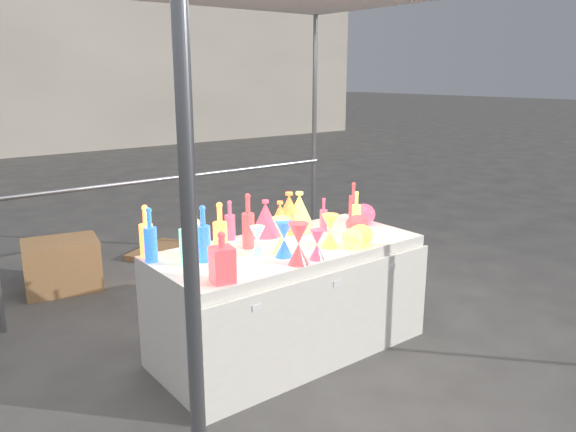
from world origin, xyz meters
TOP-DOWN VIEW (x-y plane):
  - ground at (0.00, 0.00)m, footprint 80.00×80.00m
  - display_table at (0.00, -0.01)m, footprint 1.84×0.83m
  - background_building at (4.00, 14.00)m, footprint 14.00×6.00m
  - cardboard_box_closed at (-0.89, 2.09)m, footprint 0.69×0.56m
  - cardboard_box_flat at (0.25, 2.47)m, footprint 0.84×0.78m
  - bottle_0 at (-0.83, 0.35)m, footprint 0.10×0.10m
  - bottle_1 at (-0.85, 0.25)m, footprint 0.10×0.10m
  - bottle_2 at (-0.24, 0.11)m, footprint 0.10×0.10m
  - bottle_3 at (-0.23, 0.35)m, footprint 0.09×0.09m
  - bottle_4 at (-0.63, 0.14)m, footprint 0.11×0.11m
  - bottle_5 at (-0.72, 0.06)m, footprint 0.09×0.09m
  - bottle_6 at (-0.47, 0.08)m, footprint 0.10×0.10m
  - bottle_7 at (-0.60, 0.05)m, footprint 0.10×0.10m
  - decanter_1 at (-0.69, -0.31)m, footprint 0.14×0.14m
  - hourglass_0 at (-0.18, -0.34)m, footprint 0.14×0.14m
  - hourglass_1 at (-0.04, -0.34)m, footprint 0.10×0.10m
  - hourglass_2 at (-0.13, -0.10)m, footprint 0.13×0.13m
  - hourglass_3 at (-0.28, -0.05)m, footprint 0.11×0.11m
  - hourglass_4 at (0.19, -0.20)m, footprint 0.13×0.13m
  - hourglass_5 at (-0.17, -0.17)m, footprint 0.14×0.14m
  - globe_0 at (0.37, -0.30)m, footprint 0.17×0.17m
  - globe_1 at (0.30, -0.30)m, footprint 0.17×0.17m
  - globe_2 at (0.54, -0.10)m, footprint 0.21×0.21m
  - globe_3 at (0.78, 0.07)m, footprint 0.21×0.21m
  - lampshade_0 at (0.15, 0.28)m, footprint 0.20×0.20m
  - lampshade_1 at (0.22, 0.27)m, footprint 0.31×0.31m
  - lampshade_2 at (0.02, 0.28)m, footprint 0.24×0.24m
  - lampshade_3 at (0.28, 0.23)m, footprint 0.29×0.29m
  - bottle_9 at (0.81, 0.22)m, footprint 0.09×0.09m
  - bottle_10 at (0.42, 0.12)m, footprint 0.06×0.06m
  - bottle_11 at (0.65, 0.02)m, footprint 0.07×0.07m

SIDE VIEW (x-z plane):
  - ground at x=0.00m, z-range 0.00..0.00m
  - cardboard_box_flat at x=0.25m, z-range 0.00..0.06m
  - cardboard_box_closed at x=-0.89m, z-range 0.00..0.45m
  - display_table at x=0.00m, z-range 0.00..0.75m
  - globe_1 at x=0.30m, z-range 0.75..0.87m
  - globe_2 at x=0.54m, z-range 0.75..0.88m
  - globe_0 at x=0.37m, z-range 0.75..0.88m
  - globe_3 at x=0.78m, z-range 0.75..0.89m
  - hourglass_3 at x=-0.28m, z-range 0.75..0.94m
  - hourglass_1 at x=-0.04m, z-range 0.75..0.94m
  - hourglass_4 at x=0.19m, z-range 0.75..0.97m
  - hourglass_5 at x=-0.17m, z-range 0.75..0.98m
  - lampshade_0 at x=0.15m, z-range 0.75..0.98m
  - hourglass_2 at x=-0.13m, z-range 0.75..0.98m
  - bottle_10 at x=0.42m, z-range 0.75..0.99m
  - hourglass_0 at x=-0.18m, z-range 0.75..1.00m
  - lampshade_2 at x=0.02m, z-range 0.75..1.00m
  - bottle_3 at x=-0.23m, z-range 0.75..1.02m
  - bottle_11 at x=0.65m, z-range 0.75..1.03m
  - lampshade_1 at x=0.22m, z-range 0.75..1.04m
  - decanter_1 at x=-0.69m, z-range 0.75..1.04m
  - lampshade_3 at x=0.28m, z-range 0.75..1.04m
  - bottle_9 at x=0.81m, z-range 0.75..1.04m
  - bottle_0 at x=-0.83m, z-range 0.75..1.08m
  - bottle_1 at x=-0.85m, z-range 0.75..1.08m
  - bottle_6 at x=-0.47m, z-range 0.75..1.09m
  - bottle_5 at x=-0.72m, z-range 0.75..1.10m
  - bottle_7 at x=-0.60m, z-range 0.75..1.10m
  - bottle_2 at x=-0.24m, z-range 0.75..1.11m
  - bottle_4 at x=-0.63m, z-range 0.75..1.13m
  - background_building at x=4.00m, z-range 0.00..6.00m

